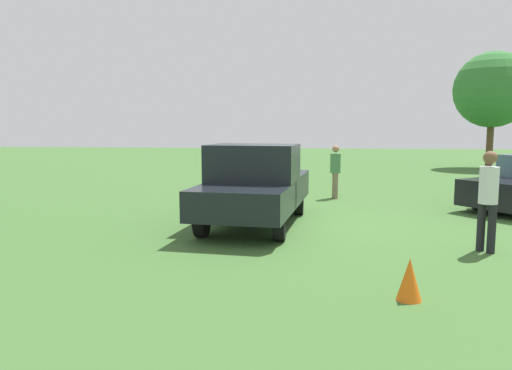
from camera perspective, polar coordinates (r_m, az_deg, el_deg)
name	(u,v)px	position (r m, az deg, el deg)	size (l,w,h in m)	color
ground_plane	(300,225)	(10.97, 5.17, -4.75)	(80.00, 80.00, 0.00)	#3D662D
pickup_truck	(255,184)	(10.78, -0.13, 0.16)	(4.73, 2.29, 1.82)	black
person_bystander	(335,169)	(15.12, 9.33, 1.90)	(0.36, 0.36, 1.64)	#7A6B51
person_visitor	(488,195)	(9.37, 25.68, -1.08)	(0.45, 0.45, 1.79)	black
tree_far_center	(493,90)	(28.88, 26.12, 10.02)	(3.98, 3.98, 6.15)	brown
traffic_cone	(409,279)	(6.56, 17.63, -10.54)	(0.32, 0.32, 0.55)	orange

